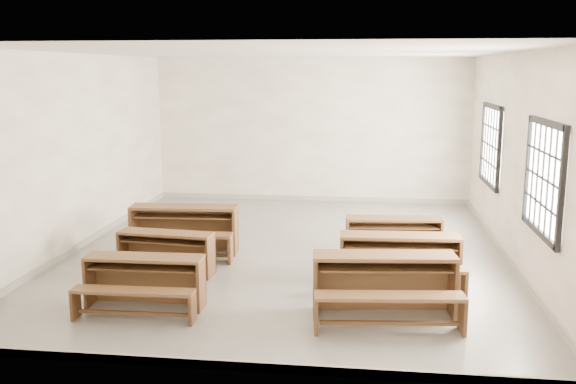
# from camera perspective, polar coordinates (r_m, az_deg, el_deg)

# --- Properties ---
(room) EXTENTS (8.50, 8.50, 3.20)m
(room) POSITION_cam_1_polar(r_m,az_deg,el_deg) (10.15, 0.51, 6.34)
(room) COLOR gray
(room) RESTS_ON ground
(desk_set_0) EXTENTS (1.49, 0.79, 0.66)m
(desk_set_0) POSITION_cam_1_polar(r_m,az_deg,el_deg) (8.23, -12.71, -7.52)
(desk_set_0) COLOR brown
(desk_set_0) RESTS_ON ground
(desk_set_1) EXTENTS (1.46, 0.86, 0.63)m
(desk_set_1) POSITION_cam_1_polar(r_m,az_deg,el_deg) (9.48, -10.89, -5.12)
(desk_set_1) COLOR brown
(desk_set_1) RESTS_ON ground
(desk_set_2) EXTENTS (1.77, 0.99, 0.77)m
(desk_set_2) POSITION_cam_1_polar(r_m,az_deg,el_deg) (10.51, -9.28, -3.01)
(desk_set_2) COLOR brown
(desk_set_2) RESTS_ON ground
(desk_set_3) EXTENTS (1.78, 1.05, 0.77)m
(desk_set_3) POSITION_cam_1_polar(r_m,az_deg,el_deg) (7.84, 8.57, -7.84)
(desk_set_3) COLOR brown
(desk_set_3) RESTS_ON ground
(desk_set_4) EXTENTS (1.67, 0.92, 0.73)m
(desk_set_4) POSITION_cam_1_polar(r_m,az_deg,el_deg) (8.89, 9.90, -5.74)
(desk_set_4) COLOR brown
(desk_set_4) RESTS_ON ground
(desk_set_5) EXTENTS (1.54, 0.89, 0.67)m
(desk_set_5) POSITION_cam_1_polar(r_m,az_deg,el_deg) (10.17, 9.38, -3.83)
(desk_set_5) COLOR brown
(desk_set_5) RESTS_ON ground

